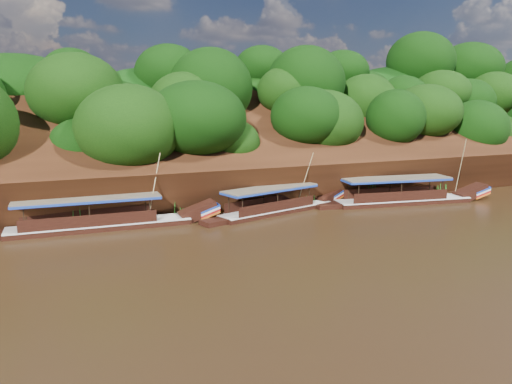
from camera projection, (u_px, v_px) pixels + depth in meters
ground at (299, 241)px, 32.71m from camera, size 160.00×160.00×0.00m
riverbank at (200, 168)px, 52.98m from camera, size 120.00×30.06×19.40m
boat_0 at (411, 197)px, 44.47m from camera, size 14.78×4.26×6.21m
boat_1 at (283, 206)px, 41.11m from camera, size 12.69×5.21×5.26m
boat_2 at (112, 221)px, 35.99m from camera, size 15.08×2.69×5.73m
reeds at (203, 204)px, 39.89m from camera, size 49.35×2.52×2.14m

